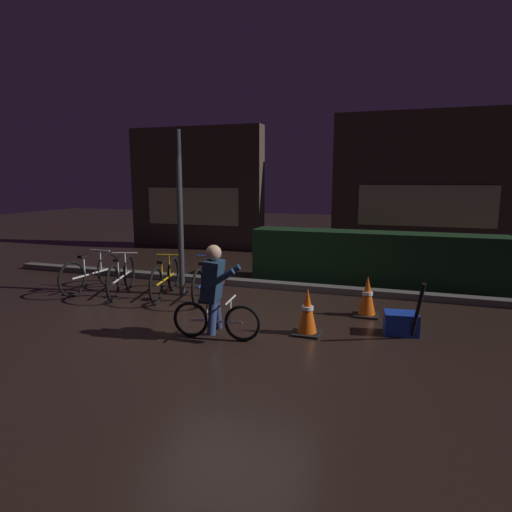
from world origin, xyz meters
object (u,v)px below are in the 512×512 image
Objects in this scene: blue_crate at (401,323)px; closed_umbrella at (418,311)px; traffic_cone_near at (307,312)px; cyclist at (214,292)px; parked_bike_center_left at (165,279)px; street_post at (180,215)px; parked_bike_left_mid at (121,276)px; traffic_cone_far at (367,297)px; parked_bike_center_right at (206,281)px; parked_bike_leftmost at (91,273)px.

blue_crate is 0.52× the size of closed_umbrella.
traffic_cone_near is 1.28m from cyclist.
cyclist is (-1.11, -0.54, 0.32)m from traffic_cone_near.
street_post is at bearing -55.12° from parked_bike_center_left.
parked_bike_center_left is at bearing -133.39° from street_post.
traffic_cone_near is 1.45× the size of blue_crate.
closed_umbrella reaches higher than traffic_cone_near.
parked_bike_left_mid is 2.45× the size of traffic_cone_far.
parked_bike_left_mid is 1.22× the size of cyclist.
street_post is 2.33× the size of cyclist.
traffic_cone_far is at bearing -101.23° from parked_bike_center_right.
cyclist is at bearing -161.33° from parked_bike_center_right.
parked_bike_center_right is 2.54× the size of traffic_cone_far.
traffic_cone_far is at bearing 57.02° from traffic_cone_near.
parked_bike_center_right is 2.33m from traffic_cone_near.
parked_bike_leftmost is 1.03× the size of parked_bike_center_left.
cyclist is at bearing -139.27° from parked_bike_left_mid.
parked_bike_center_right is 3.56m from closed_umbrella.
parked_bike_center_left is 1.24× the size of cyclist.
closed_umbrella is at bearing -117.38° from parked_bike_left_mid.
closed_umbrella reaches higher than parked_bike_center_right.
closed_umbrella is (0.69, -0.93, 0.11)m from traffic_cone_far.
parked_bike_leftmost is 5.77m from closed_umbrella.
traffic_cone_far is (2.73, -0.07, -0.04)m from parked_bike_center_right.
cyclist reaches higher than closed_umbrella.
traffic_cone_near is at bearing -129.22° from parked_bike_center_right.
blue_crate is at bearing -111.37° from parked_bike_center_left.
closed_umbrella reaches higher than parked_bike_leftmost.
street_post is at bearing 122.73° from cyclist.
parked_bike_left_mid reaches higher than blue_crate.
parked_bike_left_mid is (-1.04, -0.33, -1.11)m from street_post.
cyclist is 1.47× the size of closed_umbrella.
cyclist reaches higher than parked_bike_left_mid.
traffic_cone_near is 1.28m from blue_crate.
parked_bike_leftmost reaches higher than traffic_cone_far.
parked_bike_leftmost reaches higher than parked_bike_center_left.
parked_bike_left_mid is 3.74m from traffic_cone_near.
parked_bike_left_mid is 0.96× the size of parked_bike_center_right.
closed_umbrella is at bearing -116.02° from parked_bike_center_right.
blue_crate is (1.20, 0.40, -0.16)m from traffic_cone_near.
blue_crate is (3.23, -0.74, -0.19)m from parked_bike_center_right.
cyclist is (0.92, -1.69, 0.29)m from parked_bike_center_right.
street_post reaches higher than traffic_cone_near.
parked_bike_center_right is (0.54, -0.16, -1.11)m from street_post.
parked_bike_left_mid is at bearing -91.75° from parked_bike_leftmost.
traffic_cone_near reaches higher than traffic_cone_far.
parked_bike_left_mid is 1.59m from parked_bike_center_right.
parked_bike_leftmost is 3.58m from cyclist.
parked_bike_center_right is at bearing 178.59° from traffic_cone_far.
traffic_cone_near is 0.75× the size of closed_umbrella.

